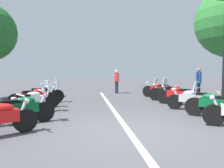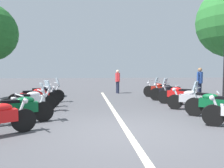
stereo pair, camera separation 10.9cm
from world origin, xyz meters
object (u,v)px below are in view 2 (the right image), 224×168
object	(u,v)px
bystander_0	(118,80)
traffic_cone_1	(217,101)
motorcycle_right_row_5	(161,90)
bystander_3	(200,80)
motorcycle_right_row_2	(194,100)
motorcycle_right_row_1	(215,104)
motorcycle_right_row_4	(170,92)
motorcycle_left_row_2	(29,101)
motorcycle_left_row_4	(43,94)
motorcycle_left_row_1	(20,108)
motorcycle_right_row_3	(179,95)
motorcycle_left_row_3	(35,97)

from	to	relation	value
bystander_0	traffic_cone_1	bearing A→B (deg)	99.29
motorcycle_right_row_5	bystander_3	xyz separation A→B (m)	(-0.47, -2.11, 0.55)
motorcycle_right_row_2	traffic_cone_1	size ratio (longest dim) A/B	2.92
motorcycle_right_row_1	traffic_cone_1	distance (m)	2.34
motorcycle_right_row_4	bystander_3	bearing A→B (deg)	-121.45
motorcycle_left_row_2	motorcycle_right_row_4	world-z (taller)	motorcycle_right_row_4
bystander_0	bystander_3	size ratio (longest dim) A/B	0.94
motorcycle_right_row_4	bystander_0	world-z (taller)	bystander_0
motorcycle_right_row_2	bystander_0	size ratio (longest dim) A/B	1.11
motorcycle_left_row_4	motorcycle_left_row_2	bearing A→B (deg)	-112.84
motorcycle_left_row_4	traffic_cone_1	world-z (taller)	motorcycle_left_row_4
motorcycle_left_row_1	motorcycle_right_row_2	size ratio (longest dim) A/B	1.07
motorcycle_right_row_3	motorcycle_right_row_5	distance (m)	2.64
motorcycle_left_row_4	motorcycle_right_row_4	size ratio (longest dim) A/B	1.06
motorcycle_right_row_3	bystander_0	size ratio (longest dim) A/B	1.05
motorcycle_right_row_2	bystander_0	world-z (taller)	bystander_0
motorcycle_left_row_4	motorcycle_right_row_1	size ratio (longest dim) A/B	1.24
motorcycle_left_row_1	traffic_cone_1	size ratio (longest dim) A/B	3.12
motorcycle_right_row_3	traffic_cone_1	distance (m)	1.55
motorcycle_left_row_3	motorcycle_right_row_4	bearing A→B (deg)	-10.77
motorcycle_left_row_2	motorcycle_right_row_2	distance (m)	6.24
motorcycle_right_row_3	motorcycle_right_row_5	size ratio (longest dim) A/B	0.96
bystander_3	motorcycle_right_row_4	bearing A→B (deg)	81.16
motorcycle_left_row_3	motorcycle_right_row_3	distance (m)	6.34
motorcycle_right_row_3	traffic_cone_1	xyz separation A→B (m)	(-0.84, -1.29, -0.18)
motorcycle_left_row_4	motorcycle_right_row_5	bearing A→B (deg)	-10.69
motorcycle_right_row_1	bystander_0	distance (m)	8.46
motorcycle_left_row_4	bystander_0	distance (m)	5.91
motorcycle_right_row_4	motorcycle_right_row_5	world-z (taller)	motorcycle_right_row_4
traffic_cone_1	bystander_3	world-z (taller)	bystander_3
motorcycle_left_row_4	bystander_0	bearing A→B (deg)	21.53
traffic_cone_1	motorcycle_right_row_1	bearing A→B (deg)	146.59
motorcycle_left_row_1	bystander_3	size ratio (longest dim) A/B	1.11
motorcycle_left_row_4	motorcycle_right_row_3	bearing A→B (deg)	-34.35
motorcycle_right_row_2	traffic_cone_1	distance (m)	1.50
traffic_cone_1	motorcycle_left_row_1	bearing A→B (deg)	105.07
motorcycle_left_row_2	motorcycle_right_row_4	bearing A→B (deg)	-11.97
motorcycle_right_row_2	motorcycle_right_row_4	distance (m)	2.67
motorcycle_left_row_1	motorcycle_right_row_3	xyz separation A→B (m)	(2.84, -6.16, 0.01)
traffic_cone_1	bystander_0	distance (m)	7.12
motorcycle_left_row_3	motorcycle_left_row_4	world-z (taller)	motorcycle_left_row_4
motorcycle_left_row_4	motorcycle_left_row_3	bearing A→B (deg)	-115.01
motorcycle_left_row_4	motorcycle_right_row_1	bearing A→B (deg)	-55.77
bystander_3	motorcycle_right_row_2	bearing A→B (deg)	115.06
motorcycle_right_row_4	bystander_0	bearing A→B (deg)	-30.30
motorcycle_left_row_3	traffic_cone_1	distance (m)	7.67
bystander_0	motorcycle_right_row_1	bearing A→B (deg)	85.15
motorcycle_right_row_4	motorcycle_right_row_5	distance (m)	1.48
motorcycle_left_row_2	traffic_cone_1	size ratio (longest dim) A/B	3.00
motorcycle_right_row_4	motorcycle_right_row_1	bearing A→B (deg)	123.23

